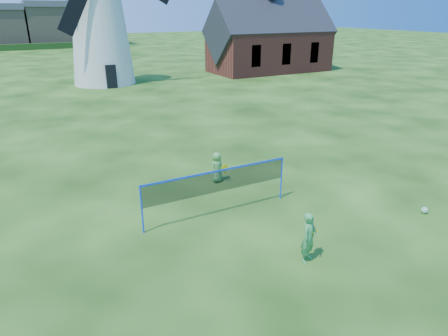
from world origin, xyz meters
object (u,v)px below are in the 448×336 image
Objects in this scene: player_boy at (217,167)px; play_ball at (425,210)px; chapel at (270,42)px; player_girl at (309,238)px; windmill at (99,18)px; badminton_net at (217,182)px.

player_boy is 5.40× the size of play_ball.
chapel is at bearing -143.24° from player_boy.
player_girl is 5.14m from play_ball.
chapel is at bearing -1.24° from windmill.
play_ball is at bearing 115.75° from player_boy.
windmill is 24.92m from player_boy.
chapel is 2.57× the size of badminton_net.
badminton_net is 3.60× the size of player_girl.
badminton_net reaches higher than player_girl.
chapel is 33.01m from badminton_net.
player_girl is (-18.83, -29.80, -2.39)m from chapel.
badminton_net is (-19.76, -26.38, -1.95)m from chapel.
player_girl is at bearing -74.81° from badminton_net.
player_boy is at bearing 131.27° from play_ball.
player_boy is (-18.56, -24.01, -2.49)m from chapel.
player_boy is (0.26, 5.79, -0.11)m from player_girl.
windmill is 13.76× the size of player_boy.
player_girl is at bearing -122.28° from chapel.
badminton_net is 6.88m from play_ball.
player_boy is at bearing -127.71° from chapel.
windmill is 17.66m from chapel.
chapel is 9.24× the size of player_girl.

